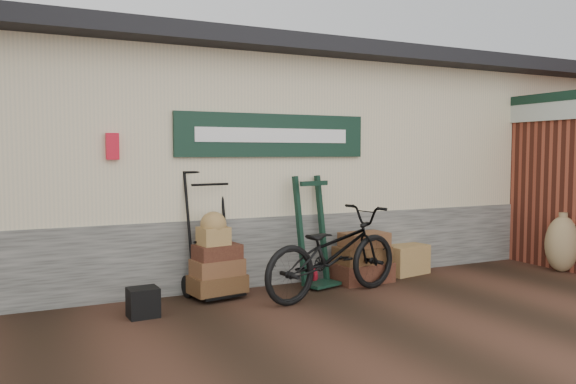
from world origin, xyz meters
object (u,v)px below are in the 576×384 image
object	(u,v)px
porter_trolley	(211,232)
bicycle	(333,247)
suitcase_stack	(362,257)
green_barrow	(314,231)
wicker_hamper	(405,259)
black_trunk	(143,302)

from	to	relation	value
porter_trolley	bicycle	size ratio (longest dim) A/B	0.75
porter_trolley	suitcase_stack	distance (m)	2.10
bicycle	green_barrow	bearing A→B (deg)	-16.61
suitcase_stack	wicker_hamper	distance (m)	0.86
suitcase_stack	black_trunk	distance (m)	3.00
wicker_hamper	black_trunk	world-z (taller)	wicker_hamper
wicker_hamper	black_trunk	distance (m)	3.85
green_barrow	porter_trolley	bearing A→B (deg)	159.84
green_barrow	wicker_hamper	world-z (taller)	green_barrow
porter_trolley	green_barrow	bearing A→B (deg)	-13.09
wicker_hamper	bicycle	bearing A→B (deg)	-157.03
porter_trolley	black_trunk	world-z (taller)	porter_trolley
porter_trolley	wicker_hamper	distance (m)	2.94
wicker_hamper	suitcase_stack	bearing A→B (deg)	-168.04
porter_trolley	suitcase_stack	world-z (taller)	porter_trolley
suitcase_stack	black_trunk	xyz separation A→B (m)	(-2.97, -0.38, -0.18)
black_trunk	green_barrow	bearing A→B (deg)	11.57
bicycle	suitcase_stack	bearing A→B (deg)	-68.89
green_barrow	bicycle	size ratio (longest dim) A/B	0.70
porter_trolley	wicker_hamper	size ratio (longest dim) A/B	2.43
wicker_hamper	black_trunk	bearing A→B (deg)	-171.67
porter_trolley	suitcase_stack	xyz separation A→B (m)	(2.05, -0.19, -0.43)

